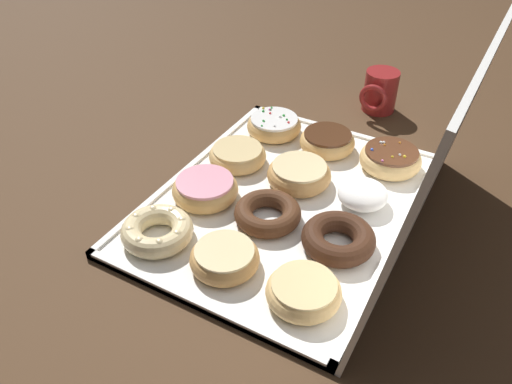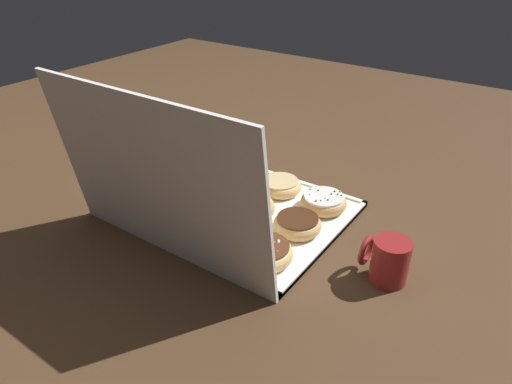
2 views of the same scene
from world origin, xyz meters
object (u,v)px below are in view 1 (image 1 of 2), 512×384
at_px(cruller_donut_3, 157,230).
at_px(glazed_ring_donut_7, 225,258).
at_px(sprinkle_donut_0, 274,125).
at_px(glazed_ring_donut_5, 301,174).
at_px(chocolate_cake_ring_donut_10, 338,239).
at_px(glazed_ring_donut_1, 238,155).
at_px(pink_frosted_donut_2, 205,189).
at_px(sprinkle_donut_8, 391,159).
at_px(powdered_filled_donut_9, 363,194).
at_px(coffee_mug, 380,91).
at_px(chocolate_cake_ring_donut_6, 269,214).
at_px(glazed_ring_donut_11, 304,291).
at_px(donut_box, 284,202).
at_px(chocolate_frosted_donut_4, 326,141).

distance_m(cruller_donut_3, glazed_ring_donut_7, 0.13).
xyz_separation_m(sprinkle_donut_0, glazed_ring_donut_7, (0.39, 0.12, -0.00)).
relative_size(glazed_ring_donut_5, chocolate_cake_ring_donut_10, 1.00).
height_order(glazed_ring_donut_1, pink_frosted_donut_2, pink_frosted_donut_2).
distance_m(sprinkle_donut_8, chocolate_cake_ring_donut_10, 0.26).
distance_m(cruller_donut_3, sprinkle_donut_8, 0.47).
distance_m(glazed_ring_donut_7, powdered_filled_donut_9, 0.29).
xyz_separation_m(glazed_ring_donut_7, powdered_filled_donut_9, (-0.25, 0.13, 0.00)).
relative_size(cruller_donut_3, coffee_mug, 1.23).
relative_size(sprinkle_donut_0, glazed_ring_donut_7, 1.07).
xyz_separation_m(chocolate_cake_ring_donut_6, glazed_ring_donut_11, (0.13, 0.13, 0.00)).
distance_m(donut_box, cruller_donut_3, 0.24).
distance_m(glazed_ring_donut_1, coffee_mug, 0.40).
bearing_deg(powdered_filled_donut_9, glazed_ring_donut_11, 0.83).
bearing_deg(powdered_filled_donut_9, chocolate_frosted_donut_4, -136.04).
distance_m(chocolate_frosted_donut_4, chocolate_cake_ring_donut_10, 0.29).
bearing_deg(chocolate_cake_ring_donut_6, chocolate_cake_ring_donut_10, 89.09).
height_order(glazed_ring_donut_1, coffee_mug, coffee_mug).
relative_size(sprinkle_donut_0, powdered_filled_donut_9, 1.31).
relative_size(glazed_ring_donut_1, chocolate_cake_ring_donut_6, 0.98).
bearing_deg(coffee_mug, sprinkle_donut_8, 23.81).
bearing_deg(sprinkle_donut_0, donut_box, 32.38).
xyz_separation_m(glazed_ring_donut_1, powdered_filled_donut_9, (0.00, 0.26, 0.00)).
height_order(pink_frosted_donut_2, coffee_mug, coffee_mug).
distance_m(donut_box, glazed_ring_donut_7, 0.19).
relative_size(powdered_filled_donut_9, glazed_ring_donut_11, 0.80).
bearing_deg(chocolate_cake_ring_donut_10, chocolate_cake_ring_donut_6, -90.91).
xyz_separation_m(cruller_donut_3, coffee_mug, (-0.62, 0.17, 0.02)).
relative_size(chocolate_cake_ring_donut_10, coffee_mug, 1.24).
height_order(sprinkle_donut_8, powdered_filled_donut_9, sprinkle_donut_8).
bearing_deg(glazed_ring_donut_11, cruller_donut_3, -89.98).
xyz_separation_m(sprinkle_donut_8, powdered_filled_donut_9, (0.13, -0.01, -0.00)).
distance_m(sprinkle_donut_0, cruller_donut_3, 0.39).
relative_size(donut_box, sprinkle_donut_0, 4.79).
bearing_deg(chocolate_frosted_donut_4, sprinkle_donut_8, 89.81).
bearing_deg(glazed_ring_donut_5, chocolate_cake_ring_donut_10, 45.19).
height_order(glazed_ring_donut_5, glazed_ring_donut_11, glazed_ring_donut_5).
bearing_deg(glazed_ring_donut_5, sprinkle_donut_0, -136.78).
relative_size(pink_frosted_donut_2, chocolate_cake_ring_donut_10, 0.99).
relative_size(chocolate_frosted_donut_4, glazed_ring_donut_5, 0.94).
relative_size(glazed_ring_donut_5, glazed_ring_donut_7, 1.10).
relative_size(chocolate_frosted_donut_4, powdered_filled_donut_9, 1.26).
height_order(chocolate_frosted_donut_4, powdered_filled_donut_9, powdered_filled_donut_9).
bearing_deg(chocolate_frosted_donut_4, sprinkle_donut_0, -91.46).
bearing_deg(pink_frosted_donut_2, chocolate_cake_ring_donut_6, 90.12).
xyz_separation_m(cruller_donut_3, powdered_filled_donut_9, (-0.25, 0.26, 0.00)).
bearing_deg(chocolate_cake_ring_donut_10, glazed_ring_donut_5, -134.81).
height_order(powdered_filled_donut_9, chocolate_cake_ring_donut_10, powdered_filled_donut_9).
bearing_deg(glazed_ring_donut_11, glazed_ring_donut_7, -90.48).
distance_m(chocolate_frosted_donut_4, glazed_ring_donut_7, 0.39).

